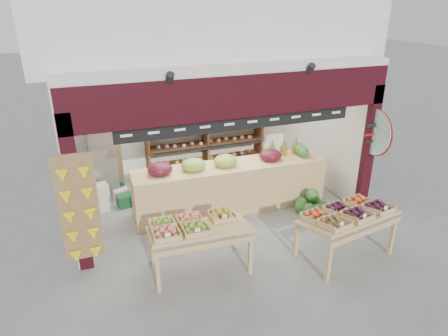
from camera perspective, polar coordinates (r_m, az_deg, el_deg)
ground at (r=8.49m, az=-0.54°, el=-5.93°), size 60.00×60.00×0.00m
shop_structure at (r=8.95m, az=-4.48°, el=21.78°), size 6.36×5.12×5.40m
banana_board at (r=6.53m, az=-19.96°, el=-5.84°), size 0.60×0.15×1.80m
gift_sign at (r=8.22m, az=20.71°, el=4.83°), size 0.04×0.93×0.92m
back_shelving at (r=9.83m, az=-2.68°, el=5.64°), size 2.96×0.49×1.83m
refrigerator at (r=9.09m, az=-16.88°, el=0.91°), size 0.77×0.77×1.68m
cardboard_stack at (r=8.83m, az=-15.98°, el=-4.11°), size 0.97×0.73×0.59m
mid_counter at (r=8.29m, az=0.79°, el=-2.46°), size 4.01×0.92×1.23m
display_table_left at (r=6.40m, az=-4.62°, el=-8.39°), size 1.65×0.98×1.02m
display_table_right at (r=7.01m, az=17.24°, el=-6.38°), size 1.72×1.14×1.02m
watermelon_pile at (r=8.51m, az=12.30°, el=-5.14°), size 0.66×0.66×0.52m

